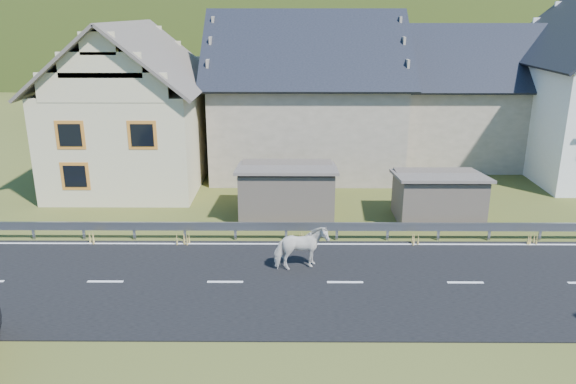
{
  "coord_description": "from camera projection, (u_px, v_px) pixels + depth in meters",
  "views": [
    {
      "loc": [
        -1.8,
        -16.83,
        8.66
      ],
      "look_at": [
        -1.92,
        2.93,
        2.25
      ],
      "focal_mm": 35.0,
      "sensor_mm": 36.0,
      "label": 1
    }
  ],
  "objects": [
    {
      "name": "horse",
      "position": [
        301.0,
        248.0,
        19.41
      ],
      "size": [
        1.34,
        2.0,
        1.55
      ],
      "primitive_type": "imported",
      "rotation": [
        0.0,
        0.0,
        1.87
      ],
      "color": "silver",
      "rests_on": "road"
    },
    {
      "name": "shed_right",
      "position": [
        438.0,
        198.0,
        24.04
      ],
      "size": [
        3.8,
        2.9,
        2.2
      ],
      "primitive_type": "cube",
      "color": "brown",
      "rests_on": "ground"
    },
    {
      "name": "conifer_patch",
      "position": [
        47.0,
        23.0,
        121.75
      ],
      "size": [
        76.0,
        50.0,
        28.0
      ],
      "primitive_type": "ellipsoid",
      "color": "black",
      "rests_on": "ground"
    },
    {
      "name": "shed_left",
      "position": [
        287.0,
        192.0,
        24.52
      ],
      "size": [
        4.3,
        3.3,
        2.4
      ],
      "primitive_type": "cube",
      "color": "brown",
      "rests_on": "ground"
    },
    {
      "name": "road",
      "position": [
        345.0,
        283.0,
        18.66
      ],
      "size": [
        60.0,
        7.0,
        0.04
      ],
      "primitive_type": "cube",
      "color": "black",
      "rests_on": "ground"
    },
    {
      "name": "mountain",
      "position": [
        311.0,
        96.0,
        196.02
      ],
      "size": [
        440.0,
        280.0,
        260.0
      ],
      "primitive_type": "ellipsoid",
      "color": "#24370E",
      "rests_on": "ground"
    },
    {
      "name": "house_cream",
      "position": [
        132.0,
        98.0,
        28.79
      ],
      "size": [
        7.8,
        9.8,
        8.3
      ],
      "color": "beige",
      "rests_on": "ground"
    },
    {
      "name": "house_stone_a",
      "position": [
        306.0,
        85.0,
        31.51
      ],
      "size": [
        10.8,
        9.8,
        8.9
      ],
      "color": "tan",
      "rests_on": "ground"
    },
    {
      "name": "lane_markings",
      "position": [
        345.0,
        282.0,
        18.66
      ],
      "size": [
        60.0,
        6.6,
        0.01
      ],
      "primitive_type": "cube",
      "color": "silver",
      "rests_on": "road"
    },
    {
      "name": "ground",
      "position": [
        345.0,
        283.0,
        18.67
      ],
      "size": [
        160.0,
        160.0,
        0.0
      ],
      "primitive_type": "plane",
      "color": "#353E12",
      "rests_on": "ground"
    },
    {
      "name": "guardrail",
      "position": [
        337.0,
        227.0,
        22.0
      ],
      "size": [
        28.1,
        0.09,
        0.75
      ],
      "color": "#93969B",
      "rests_on": "ground"
    },
    {
      "name": "house_stone_b",
      "position": [
        472.0,
        88.0,
        33.48
      ],
      "size": [
        9.8,
        8.8,
        8.1
      ],
      "color": "tan",
      "rests_on": "ground"
    }
  ]
}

